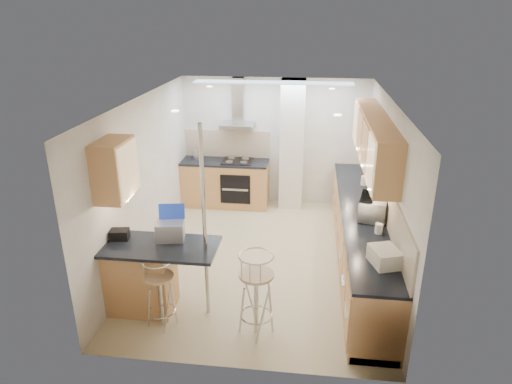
# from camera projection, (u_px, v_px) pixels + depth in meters

# --- Properties ---
(ground) EXTENTS (4.80, 4.80, 0.00)m
(ground) POSITION_uv_depth(u_px,v_px,m) (261.00, 259.00, 7.22)
(ground) COLOR #CDBD89
(ground) RESTS_ON ground
(room_shell) EXTENTS (3.64, 4.84, 2.51)m
(room_shell) POSITION_uv_depth(u_px,v_px,m) (285.00, 159.00, 6.96)
(room_shell) COLOR silver
(room_shell) RESTS_ON ground
(right_counter) EXTENTS (0.63, 4.40, 0.92)m
(right_counter) POSITION_uv_depth(u_px,v_px,m) (360.00, 238.00, 6.88)
(right_counter) COLOR #BC854B
(right_counter) RESTS_ON ground
(back_counter) EXTENTS (1.70, 0.63, 0.92)m
(back_counter) POSITION_uv_depth(u_px,v_px,m) (225.00, 183.00, 9.09)
(back_counter) COLOR #BC854B
(back_counter) RESTS_ON ground
(peninsula) EXTENTS (1.47, 0.72, 0.94)m
(peninsula) POSITION_uv_depth(u_px,v_px,m) (161.00, 277.00, 5.83)
(peninsula) COLOR #BC854B
(peninsula) RESTS_ON ground
(microwave) EXTENTS (0.48, 0.62, 0.31)m
(microwave) POSITION_uv_depth(u_px,v_px,m) (374.00, 208.00, 6.41)
(microwave) COLOR white
(microwave) RESTS_ON right_counter
(laptop) EXTENTS (0.39, 0.32, 0.24)m
(laptop) POSITION_uv_depth(u_px,v_px,m) (170.00, 231.00, 5.76)
(laptop) COLOR #A3A6AB
(laptop) RESTS_ON peninsula
(bag) EXTENTS (0.25, 0.20, 0.13)m
(bag) POSITION_uv_depth(u_px,v_px,m) (120.00, 234.00, 5.80)
(bag) COLOR black
(bag) RESTS_ON peninsula
(bar_stool_near) EXTENTS (0.39, 0.39, 0.93)m
(bar_stool_near) POSITION_uv_depth(u_px,v_px,m) (160.00, 293.00, 5.52)
(bar_stool_near) COLOR tan
(bar_stool_near) RESTS_ON ground
(bar_stool_end) EXTENTS (0.53, 0.53, 1.07)m
(bar_stool_end) POSITION_uv_depth(u_px,v_px,m) (256.00, 294.00, 5.38)
(bar_stool_end) COLOR tan
(bar_stool_end) RESTS_ON ground
(jar_a) EXTENTS (0.14, 0.14, 0.19)m
(jar_a) POSITION_uv_depth(u_px,v_px,m) (371.00, 196.00, 6.96)
(jar_a) COLOR #EEE6CE
(jar_a) RESTS_ON right_counter
(jar_b) EXTENTS (0.14, 0.14, 0.15)m
(jar_b) POSITION_uv_depth(u_px,v_px,m) (364.00, 181.00, 7.66)
(jar_b) COLOR #EEE6CE
(jar_b) RESTS_ON right_counter
(jar_c) EXTENTS (0.18, 0.18, 0.18)m
(jar_c) POSITION_uv_depth(u_px,v_px,m) (375.00, 210.00, 6.51)
(jar_c) COLOR #B5B290
(jar_c) RESTS_ON right_counter
(jar_d) EXTENTS (0.13, 0.13, 0.13)m
(jar_d) POSITION_uv_depth(u_px,v_px,m) (379.00, 229.00, 5.99)
(jar_d) COLOR white
(jar_d) RESTS_ON right_counter
(bread_bin) EXTENTS (0.39, 0.44, 0.19)m
(bread_bin) POSITION_uv_depth(u_px,v_px,m) (385.00, 257.00, 5.24)
(bread_bin) COLOR #EEE6CE
(bread_bin) RESTS_ON right_counter
(kettle) EXTENTS (0.16, 0.16, 0.22)m
(kettle) POSITION_uv_depth(u_px,v_px,m) (197.00, 154.00, 8.96)
(kettle) COLOR #ACAEB1
(kettle) RESTS_ON back_counter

